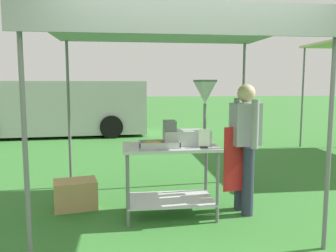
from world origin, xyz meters
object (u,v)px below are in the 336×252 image
object	(u,v)px
vendor	(244,142)
van_silver	(53,107)
stall_canopy	(169,32)
supply_crate	(75,194)
menu_sign	(204,140)
donut_tray	(158,145)
donut_fryer	(193,118)
donut_cart	(170,166)

from	to	relation	value
vendor	van_silver	distance (m)	8.01
stall_canopy	supply_crate	world-z (taller)	stall_canopy
menu_sign	stall_canopy	bearing A→B (deg)	141.27
stall_canopy	supply_crate	size ratio (longest dim) A/B	4.94
donut_tray	donut_fryer	distance (m)	0.54
donut_tray	donut_fryer	world-z (taller)	donut_fryer
donut_tray	vendor	world-z (taller)	vendor
donut_cart	van_silver	xyz separation A→B (m)	(-2.73, 7.12, 0.26)
menu_sign	donut_fryer	bearing A→B (deg)	112.67
stall_canopy	donut_tray	xyz separation A→B (m)	(-0.16, -0.19, -1.33)
donut_tray	vendor	distance (m)	1.09
donut_fryer	supply_crate	distance (m)	1.83
donut_tray	menu_sign	size ratio (longest dim) A/B	2.13
stall_canopy	vendor	distance (m)	1.62
donut_cart	supply_crate	distance (m)	1.33
van_silver	vendor	bearing A→B (deg)	-62.81
stall_canopy	donut_fryer	xyz separation A→B (m)	(0.28, -0.08, -1.03)
stall_canopy	donut_fryer	world-z (taller)	stall_canopy
stall_canopy	vendor	bearing A→B (deg)	-6.56
stall_canopy	van_silver	bearing A→B (deg)	111.28
menu_sign	van_silver	world-z (taller)	van_silver
menu_sign	supply_crate	distance (m)	1.85
van_silver	donut_tray	bearing A→B (deg)	-70.35
supply_crate	stall_canopy	bearing A→B (deg)	-14.49
menu_sign	supply_crate	bearing A→B (deg)	158.81
donut_tray	menu_sign	distance (m)	0.54
stall_canopy	van_silver	distance (m)	7.65
stall_canopy	menu_sign	size ratio (longest dim) A/B	13.47
donut_tray	vendor	size ratio (longest dim) A/B	0.29
supply_crate	donut_cart	bearing A→B (deg)	-18.80
donut_tray	van_silver	bearing A→B (deg)	109.65
vendor	van_silver	bearing A→B (deg)	117.19
supply_crate	van_silver	world-z (taller)	van_silver
donut_cart	menu_sign	xyz separation A→B (m)	(0.37, -0.20, 0.35)
vendor	supply_crate	xyz separation A→B (m)	(-2.12, 0.41, -0.72)
donut_tray	van_silver	world-z (taller)	van_silver
van_silver	stall_canopy	bearing A→B (deg)	-68.72
menu_sign	vendor	world-z (taller)	vendor
supply_crate	van_silver	xyz separation A→B (m)	(-1.55, 6.71, 0.69)
donut_fryer	van_silver	bearing A→B (deg)	113.01
donut_tray	van_silver	distance (m)	7.66
stall_canopy	menu_sign	bearing A→B (deg)	-38.73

